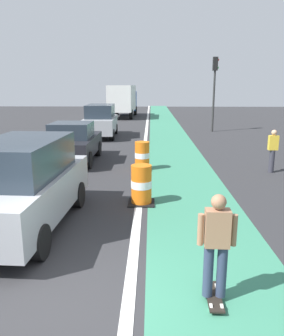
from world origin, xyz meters
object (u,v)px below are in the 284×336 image
Objects in this scene: parked_suv_third at (101,121)px; traffic_barrel_front at (141,185)px; parked_suv_nearest at (24,184)px; delivery_truck_down_block at (123,99)px; pedestrian_crossing at (273,150)px; skateboarder_on_lane at (216,245)px; traffic_barrel_mid at (142,156)px; traffic_light_corner at (215,81)px; parked_sedan_second at (73,143)px.

parked_suv_third is 12.99m from traffic_barrel_front.
parked_suv_nearest and parked_suv_third have the same top height.
parked_suv_nearest is 0.61× the size of delivery_truck_down_block.
pedestrian_crossing is (4.79, 3.63, 0.33)m from traffic_barrel_front.
traffic_barrel_front is 6.02m from pedestrian_crossing.
skateboarder_on_lane reaches higher than traffic_barrel_mid.
pedestrian_crossing reaches higher than traffic_barrel_mid.
traffic_light_corner is at bearing 67.14° from parked_suv_nearest.
traffic_light_corner reaches higher than parked_suv_nearest.
parked_suv_third is at bearing 103.09° from traffic_barrel_front.
parked_suv_third is at bearing 89.16° from parked_sedan_second.
delivery_truck_down_block reaches higher than pedestrian_crossing.
skateboarder_on_lane is at bearing -82.94° from delivery_truck_down_block.
parked_sedan_second is 8.01m from pedestrian_crossing.
traffic_barrel_front is 0.68× the size of pedestrian_crossing.
traffic_barrel_front is at bearing -84.38° from delivery_truck_down_block.
parked_suv_nearest is at bearing -144.19° from pedestrian_crossing.
parked_suv_nearest is 9.11m from pedestrian_crossing.
parked_suv_third is (-4.16, 17.00, 0.12)m from skateboarder_on_lane.
traffic_barrel_mid is at bearing 175.97° from pedestrian_crossing.
parked_suv_nearest is 6.99m from parked_sedan_second.
parked_sedan_second is 7.37m from parked_suv_third.
traffic_barrel_front is at bearing -106.70° from traffic_light_corner.
delivery_truck_down_block reaches higher than parked_sedan_second.
traffic_light_corner is 3.17× the size of pedestrian_crossing.
skateboarder_on_lane is at bearing -66.10° from parked_sedan_second.
delivery_truck_down_block is 13.55m from traffic_light_corner.
parked_suv_nearest reaches higher than traffic_barrel_front.
traffic_barrel_front is at bearing -59.98° from parked_sedan_second.
skateboarder_on_lane is at bearing -76.25° from parked_suv_third.
traffic_barrel_front is 3.98m from traffic_barrel_mid.
parked_suv_nearest is 1.14× the size of parked_sedan_second.
traffic_light_corner reaches higher than traffic_barrel_mid.
parked_sedan_second is 3.76× the size of traffic_barrel_front.
delivery_truck_down_block is at bearing 97.06° from skateboarder_on_lane.
parked_suv_nearest is at bearing -112.86° from traffic_light_corner.
traffic_barrel_mid is 22.97m from delivery_truck_down_block.
parked_suv_third is at bearing 103.75° from skateboarder_on_lane.
parked_suv_nearest is 1.00× the size of parked_suv_third.
pedestrian_crossing is (4.87, -0.34, 0.33)m from traffic_barrel_mid.
delivery_truck_down_block reaches higher than parked_suv_nearest.
traffic_light_corner reaches higher than pedestrian_crossing.
traffic_light_corner is at bearing 52.95° from parked_sedan_second.
parked_suv_third is 2.89× the size of pedestrian_crossing.
parked_suv_nearest is 0.92× the size of traffic_light_corner.
traffic_barrel_mid is (-0.08, 3.98, 0.00)m from traffic_barrel_front.
skateboarder_on_lane is at bearing -99.78° from traffic_light_corner.
traffic_barrel_front is at bearing 33.13° from parked_suv_nearest.
skateboarder_on_lane is 10.54m from parked_sedan_second.
parked_sedan_second is at bearing -90.84° from parked_suv_third.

